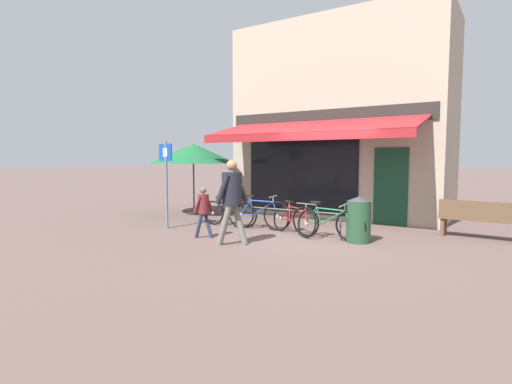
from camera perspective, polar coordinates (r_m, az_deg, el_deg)
The scene contains 13 objects.
ground_plane at distance 9.53m, azimuth 8.28°, elevation -6.19°, with size 160.00×160.00×0.00m, color brown.
shop_front at distance 13.38m, azimuth 12.18°, elevation 9.83°, with size 6.57×4.88×6.03m.
bike_rack_rail at distance 9.95m, azimuth 3.18°, elevation -2.93°, with size 3.35×0.04×0.57m.
bicycle_black at distance 10.71m, azimuth -3.89°, elevation -2.99°, with size 1.67×0.52×0.80m.
bicycle_blue at distance 10.21m, azimuth 0.38°, elevation -3.15°, with size 1.72×0.52×0.88m.
bicycle_red at distance 9.60m, azimuth 5.37°, elevation -3.94°, with size 1.57×0.87×0.82m.
bicycle_green at distance 9.07m, azimuth 10.11°, elevation -4.33°, with size 1.82×0.52×0.86m.
pedestrian_adult at distance 8.32m, azimuth -3.46°, elevation -0.23°, with size 0.59×0.76×1.80m.
pedestrian_child at distance 9.15m, azimuth -7.52°, elevation -2.14°, with size 0.39×0.44×1.17m.
litter_bin at distance 8.90m, azimuth 14.46°, elevation -3.80°, with size 0.53×0.53×1.00m.
parking_sign at distance 10.52m, azimuth -12.73°, elevation 2.36°, with size 0.44×0.07×2.25m.
cafe_parasol at distance 13.05m, azimuth -8.94°, elevation 5.44°, with size 2.81×2.81×2.29m.
park_bench at distance 10.23m, azimuth 29.17°, elevation -3.36°, with size 1.63×0.54×0.87m.
Camera 1 is at (3.88, -8.52, 1.80)m, focal length 28.00 mm.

